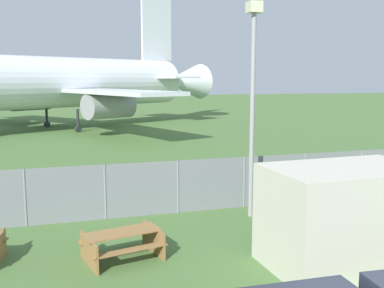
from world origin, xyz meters
TOP-DOWN VIEW (x-y plane):
  - perimeter_fence at (0.00, 9.92)m, footprint 56.07×0.07m
  - airplane at (-4.46, 37.88)m, footprint 36.73×28.82m
  - portable_cabin at (2.92, 4.33)m, footprint 4.11×2.64m
  - picnic_bench_open_grass at (-2.49, 6.34)m, footprint 2.26×1.81m
  - light_mast at (2.32, 8.83)m, footprint 0.44×0.44m

SIDE VIEW (x-z plane):
  - picnic_bench_open_grass at x=-2.49m, z-range 0.10..0.86m
  - perimeter_fence at x=0.00m, z-range 0.00..1.90m
  - portable_cabin at x=2.92m, z-range 0.00..2.56m
  - airplane at x=-4.46m, z-range -2.51..11.16m
  - light_mast at x=2.32m, z-range 0.85..8.08m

